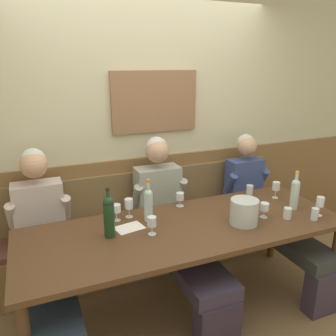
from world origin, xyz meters
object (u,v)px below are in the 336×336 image
at_px(person_left_seat, 267,209).
at_px(wine_glass_left_end, 129,204).
at_px(wine_glass_mid_right, 276,186).
at_px(wine_bottle_clear_water, 295,193).
at_px(person_center_right_seat, 173,221).
at_px(wine_glass_right_end, 152,223).
at_px(wine_glass_center_front, 180,197).
at_px(dining_table, 186,234).
at_px(ice_bucket, 244,212).
at_px(wine_glass_center_rear, 116,209).
at_px(water_tumbler_left, 315,214).
at_px(water_tumbler_right, 250,190).
at_px(person_right_seat, 44,246).
at_px(wall_bench, 154,239).
at_px(water_tumbler_center, 287,213).
at_px(wine_glass_near_bucket, 265,208).
at_px(wine_bottle_green_tall, 109,215).
at_px(wine_bottle_amber_mid, 148,204).
at_px(wine_glass_by_bottle, 320,203).

xyz_separation_m(person_left_seat, wine_glass_left_end, (-1.36, 0.01, 0.27)).
bearing_deg(wine_glass_mid_right, wine_bottle_clear_water, -94.14).
bearing_deg(person_center_right_seat, wine_glass_right_end, -131.58).
bearing_deg(wine_glass_center_front, dining_table, -107.48).
xyz_separation_m(person_center_right_seat, wine_glass_center_front, (0.08, 0.03, 0.21)).
distance_m(dining_table, wine_glass_right_end, 0.33).
height_order(ice_bucket, wine_bottle_clear_water, wine_bottle_clear_water).
bearing_deg(wine_glass_center_rear, water_tumbler_left, -22.18).
bearing_deg(person_left_seat, water_tumbler_left, -92.27).
distance_m(wine_glass_center_rear, water_tumbler_right, 1.30).
bearing_deg(person_right_seat, wall_bench, 20.63).
relative_size(dining_table, wine_glass_center_front, 20.40).
bearing_deg(wine_glass_center_rear, water_tumbler_right, 2.81).
distance_m(dining_table, water_tumbler_right, 0.92).
distance_m(wine_glass_center_rear, water_tumbler_center, 1.36).
bearing_deg(ice_bucket, water_tumbler_right, 50.36).
xyz_separation_m(wine_glass_mid_right, wine_glass_left_end, (-1.36, 0.12, 0.00)).
bearing_deg(water_tumbler_right, wine_bottle_clear_water, -70.79).
height_order(person_right_seat, wine_glass_near_bucket, person_right_seat).
bearing_deg(wine_glass_center_front, water_tumbler_left, -37.01).
height_order(wine_bottle_green_tall, wine_bottle_amber_mid, wine_bottle_green_tall).
distance_m(ice_bucket, wine_glass_left_end, 0.91).
height_order(person_right_seat, wine_glass_right_end, person_right_seat).
xyz_separation_m(person_right_seat, person_center_right_seat, (1.06, 0.01, 0.00)).
bearing_deg(wine_glass_center_front, wine_glass_left_end, -174.81).
bearing_deg(wine_glass_near_bucket, wine_bottle_amber_mid, 160.99).
relative_size(wine_glass_right_end, wine_glass_left_end, 0.88).
distance_m(wine_glass_by_bottle, water_tumbler_center, 0.29).
height_order(ice_bucket, wine_glass_center_rear, ice_bucket).
height_order(dining_table, person_center_right_seat, person_center_right_seat).
xyz_separation_m(dining_table, water_tumbler_left, (0.98, -0.29, 0.12)).
height_order(person_right_seat, wine_glass_center_rear, person_right_seat).
bearing_deg(water_tumbler_center, wine_glass_by_bottle, -11.14).
distance_m(wine_glass_right_end, wine_glass_mid_right, 1.30).
distance_m(person_right_seat, wine_bottle_green_tall, 0.60).
bearing_deg(person_right_seat, person_left_seat, -0.67).
bearing_deg(wall_bench, wine_glass_right_end, -111.14).
bearing_deg(water_tumbler_right, person_center_right_seat, -178.35).
bearing_deg(person_left_seat, person_right_seat, 179.33).
bearing_deg(ice_bucket, wine_glass_by_bottle, -10.15).
bearing_deg(water_tumbler_center, wine_bottle_clear_water, 36.13).
height_order(wine_glass_center_rear, water_tumbler_right, wine_glass_center_rear).
xyz_separation_m(wall_bench, ice_bucket, (0.43, -0.84, 0.57)).
relative_size(wine_bottle_green_tall, water_tumbler_center, 4.08).
distance_m(person_center_right_seat, person_left_seat, 0.97).
relative_size(person_left_seat, wine_glass_mid_right, 8.66).
relative_size(wine_bottle_green_tall, wine_glass_by_bottle, 2.29).
relative_size(wine_glass_by_bottle, water_tumbler_center, 1.78).
height_order(wine_bottle_clear_water, water_tumbler_left, wine_bottle_clear_water).
bearing_deg(wine_glass_center_rear, dining_table, -32.55).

